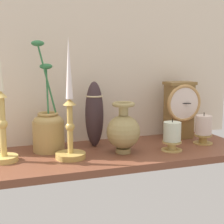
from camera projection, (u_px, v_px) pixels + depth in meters
ground_plane at (111, 154)px, 121.57cm from camera, size 100.00×36.00×2.40cm
back_wall at (95, 58)px, 133.32cm from camera, size 120.00×2.00×65.00cm
mantel_clock at (180, 109)px, 138.54cm from camera, size 14.92×9.44×23.02cm
candlestick_tall_left at (70, 122)px, 111.00cm from camera, size 9.91×9.91×39.31cm
candlestick_tall_center at (2, 125)px, 107.32cm from camera, size 8.78×8.78×37.18cm
brass_vase_bulbous at (123, 130)px, 118.10cm from camera, size 11.70×11.70×17.73cm
brass_vase_jar at (48, 129)px, 120.29cm from camera, size 11.09×11.09×38.45cm
pillar_candle_front at (203, 129)px, 130.99cm from camera, size 7.42×7.42×12.07cm
pillar_candle_near_clock at (172, 136)px, 121.22cm from camera, size 7.49×7.49×11.49cm
tall_ceramic_vase at (94, 114)px, 126.14cm from camera, size 6.74×6.74×24.13cm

